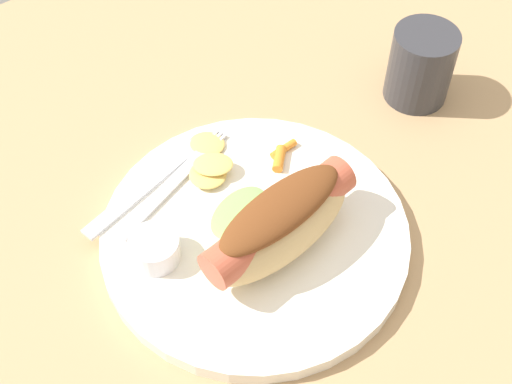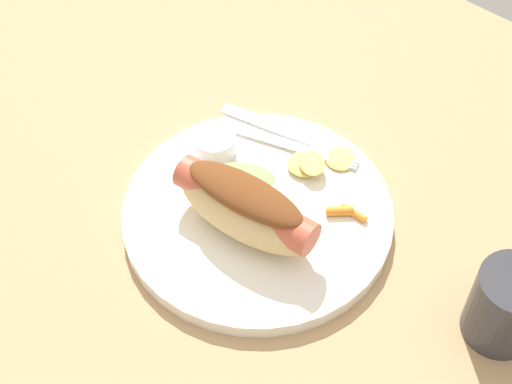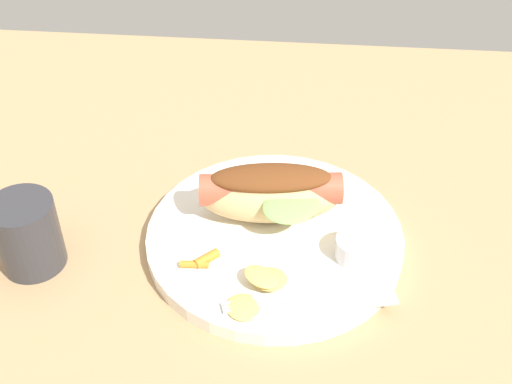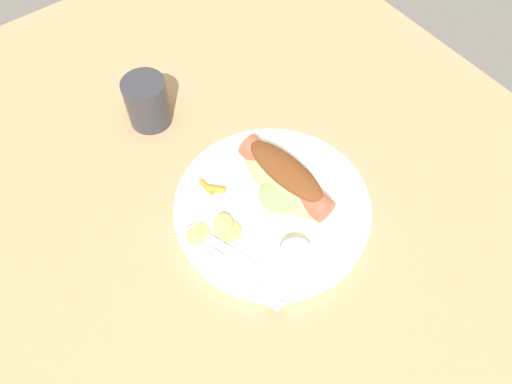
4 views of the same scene
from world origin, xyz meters
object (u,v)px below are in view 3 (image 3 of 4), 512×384
(plate, at_px, (271,238))
(knife, at_px, (321,306))
(carrot_garnish, at_px, (202,261))
(hot_dog, at_px, (271,192))
(drinking_cup, at_px, (27,234))
(sauce_ramekin, at_px, (356,248))
(chips_pile, at_px, (258,288))
(fork, at_px, (302,294))

(plate, bearing_deg, knife, -61.10)
(carrot_garnish, bearing_deg, hot_dog, 50.74)
(carrot_garnish, distance_m, drinking_cup, 0.18)
(hot_dog, relative_size, carrot_garnish, 3.95)
(sauce_ramekin, distance_m, chips_pile, 0.11)
(knife, bearing_deg, drinking_cup, -22.56)
(fork, relative_size, chips_pile, 1.88)
(hot_dog, distance_m, fork, 0.12)
(fork, bearing_deg, plate, -85.54)
(knife, xyz_separation_m, carrot_garnish, (-0.12, 0.05, 0.00))
(plate, relative_size, hot_dog, 1.76)
(hot_dog, bearing_deg, fork, 102.83)
(knife, bearing_deg, carrot_garnish, -34.44)
(drinking_cup, bearing_deg, fork, -7.30)
(plate, relative_size, drinking_cup, 3.44)
(sauce_ramekin, height_order, fork, sauce_ramekin)
(chips_pile, relative_size, carrot_garnish, 1.98)
(sauce_ramekin, bearing_deg, carrot_garnish, -171.01)
(hot_dog, bearing_deg, drinking_cup, 10.90)
(plate, bearing_deg, chips_pile, -94.68)
(fork, relative_size, carrot_garnish, 3.72)
(fork, relative_size, knife, 0.98)
(chips_pile, bearing_deg, sauce_ramekin, 31.25)
(hot_dog, relative_size, knife, 1.04)
(plate, relative_size, carrot_garnish, 6.95)
(knife, distance_m, carrot_garnish, 0.13)
(sauce_ramekin, xyz_separation_m, fork, (-0.05, -0.06, -0.01))
(knife, bearing_deg, sauce_ramekin, -128.93)
(fork, bearing_deg, sauce_ramekin, -150.66)
(sauce_ramekin, relative_size, knife, 0.29)
(fork, distance_m, drinking_cup, 0.28)
(fork, xyz_separation_m, knife, (0.02, -0.01, -0.00))
(plate, xyz_separation_m, sauce_ramekin, (0.09, -0.03, 0.02))
(knife, bearing_deg, plate, -74.31)
(knife, height_order, chips_pile, chips_pile)
(fork, bearing_deg, knife, 125.17)
(hot_dog, height_order, sauce_ramekin, hot_dog)
(knife, relative_size, drinking_cup, 1.88)
(sauce_ramekin, relative_size, fork, 0.29)
(hot_dog, xyz_separation_m, chips_pile, (-0.00, -0.11, -0.03))
(fork, height_order, knife, same)
(knife, bearing_deg, chips_pile, -25.43)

